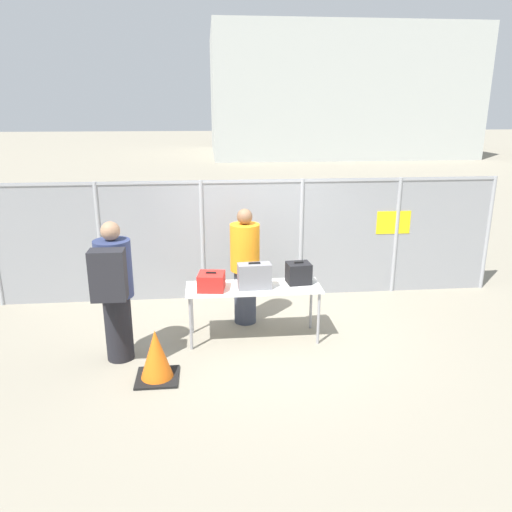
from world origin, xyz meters
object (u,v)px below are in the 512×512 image
(suitcase_red, at_px, (211,282))
(traffic_cone, at_px, (156,356))
(security_worker_near, at_px, (245,265))
(inspection_table, at_px, (254,291))
(suitcase_grey, at_px, (254,276))
(suitcase_black, at_px, (299,273))
(utility_trailer, at_px, (301,231))
(traveler_hooded, at_px, (114,287))

(suitcase_red, relative_size, traffic_cone, 0.62)
(security_worker_near, height_order, traffic_cone, security_worker_near)
(inspection_table, bearing_deg, suitcase_grey, -85.34)
(suitcase_red, relative_size, suitcase_black, 1.13)
(utility_trailer, bearing_deg, traffic_cone, -117.40)
(traveler_hooded, xyz_separation_m, security_worker_near, (1.73, 1.06, -0.10))
(suitcase_grey, relative_size, suitcase_black, 1.32)
(inspection_table, distance_m, security_worker_near, 0.62)
(suitcase_black, bearing_deg, traveler_hooded, -166.91)
(suitcase_red, bearing_deg, suitcase_grey, -0.89)
(suitcase_grey, xyz_separation_m, utility_trailer, (1.50, 4.45, -0.51))
(suitcase_black, relative_size, traveler_hooded, 0.19)
(suitcase_grey, distance_m, suitcase_black, 0.66)
(suitcase_red, bearing_deg, traveler_hooded, -160.95)
(inspection_table, xyz_separation_m, traffic_cone, (-1.28, -0.99, -0.42))
(inspection_table, height_order, suitcase_grey, suitcase_grey)
(traffic_cone, bearing_deg, security_worker_near, 52.54)
(traveler_hooded, xyz_separation_m, traffic_cone, (0.53, -0.51, -0.72))
(suitcase_black, height_order, traffic_cone, suitcase_black)
(security_worker_near, bearing_deg, suitcase_red, 68.32)
(suitcase_black, bearing_deg, utility_trailer, 78.70)
(suitcase_red, height_order, traffic_cone, suitcase_red)
(suitcase_black, relative_size, traffic_cone, 0.55)
(suitcase_grey, height_order, traveler_hooded, traveler_hooded)
(suitcase_black, distance_m, traveler_hooded, 2.52)
(traveler_hooded, distance_m, traffic_cone, 1.03)
(security_worker_near, bearing_deg, utility_trailer, -95.70)
(suitcase_grey, distance_m, security_worker_near, 0.66)
(suitcase_grey, bearing_deg, utility_trailer, 71.36)
(traveler_hooded, bearing_deg, inspection_table, -7.46)
(utility_trailer, xyz_separation_m, traffic_cone, (-2.79, -5.37, -0.15))
(utility_trailer, bearing_deg, security_worker_near, -112.59)
(suitcase_red, bearing_deg, suitcase_black, 6.90)
(utility_trailer, bearing_deg, suitcase_black, -101.30)
(inspection_table, bearing_deg, utility_trailer, 71.04)
(suitcase_red, xyz_separation_m, suitcase_grey, (0.59, -0.01, 0.06))
(suitcase_red, distance_m, traveler_hooded, 1.30)
(inspection_table, relative_size, utility_trailer, 0.52)
(suitcase_red, distance_m, suitcase_black, 1.24)
(inspection_table, height_order, traveler_hooded, traveler_hooded)
(suitcase_red, relative_size, traveler_hooded, 0.21)
(suitcase_red, height_order, security_worker_near, security_worker_near)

